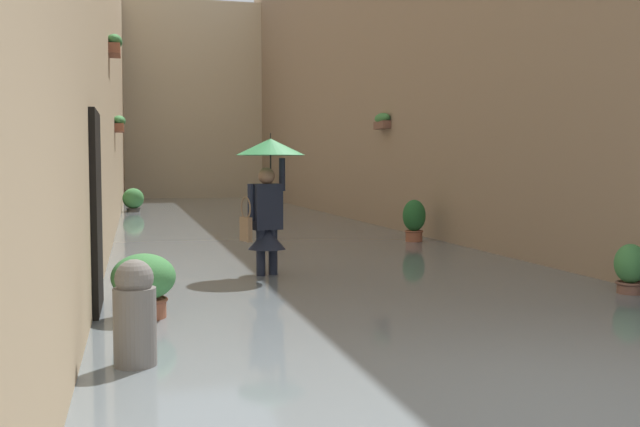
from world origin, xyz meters
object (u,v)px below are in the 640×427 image
Objects in this scene: mooring_bollard at (135,326)px; potted_plant_near_right at (133,201)px; potted_plant_mid_left at (414,222)px; potted_plant_far_left at (630,274)px; person_wading at (268,185)px; potted_plant_mid_right at (144,289)px.

potted_plant_near_right is at bearing -89.93° from mooring_bollard.
potted_plant_mid_left is at bearing -124.74° from mooring_bollard.
mooring_bollard reaches higher than potted_plant_near_right.
potted_plant_far_left is at bearing -163.43° from mooring_bollard.
potted_plant_mid_right is at bearing 55.05° from person_wading.
potted_plant_near_right reaches higher than potted_plant_mid_right.
potted_plant_mid_right is at bearing -92.84° from mooring_bollard.
person_wading is 2.21× the size of potted_plant_near_right.
mooring_bollard is at bearing 16.57° from potted_plant_far_left.
person_wading is at bearing -32.75° from potted_plant_far_left.
mooring_bollard reaches higher than potted_plant_mid_right.
person_wading reaches higher than potted_plant_near_right.
potted_plant_far_left is 0.94× the size of potted_plant_mid_right.
potted_plant_near_right is 1.15× the size of potted_plant_mid_right.
mooring_bollard is (5.22, 7.53, -0.08)m from potted_plant_mid_left.
mooring_bollard is at bearing 87.16° from potted_plant_mid_right.
potted_plant_near_right is 11.96m from potted_plant_mid_left.
mooring_bollard is (-0.02, 18.28, -0.05)m from potted_plant_near_right.
potted_plant_mid_right is (5.39, -0.05, 0.05)m from potted_plant_far_left.
potted_plant_mid_right is (-0.11, 16.60, -0.07)m from potted_plant_near_right.
potted_plant_near_right is at bearing -71.74° from potted_plant_far_left.
person_wading is 2.07× the size of potted_plant_mid_left.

